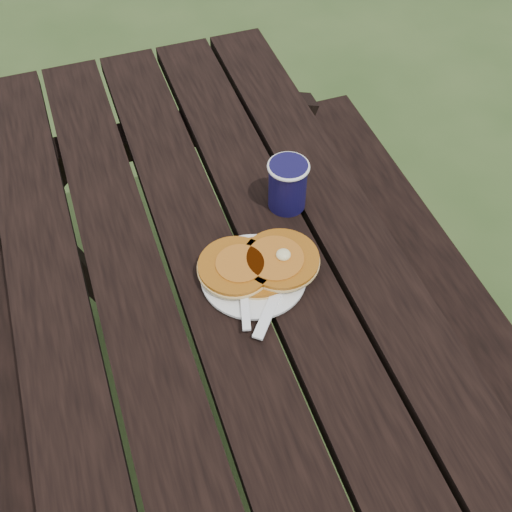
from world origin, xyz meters
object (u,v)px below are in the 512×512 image
object	(u,v)px
picnic_table	(234,413)
pancake_stack	(260,264)
plate	(254,276)
coffee_cup	(288,183)

from	to	relation	value
picnic_table	pancake_stack	bearing A→B (deg)	43.82
plate	picnic_table	bearing A→B (deg)	-134.22
pancake_stack	plate	bearing A→B (deg)	-147.13
picnic_table	pancake_stack	size ratio (longest dim) A/B	7.77
plate	coffee_cup	distance (m)	0.22
picnic_table	pancake_stack	world-z (taller)	pancake_stack
coffee_cup	plate	bearing A→B (deg)	-128.82
picnic_table	pancake_stack	xyz separation A→B (m)	(0.09, 0.09, 0.41)
picnic_table	coffee_cup	distance (m)	0.54
pancake_stack	coffee_cup	distance (m)	0.19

